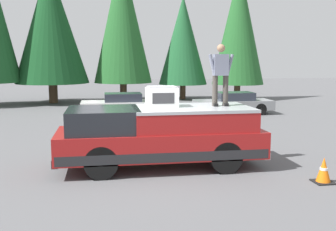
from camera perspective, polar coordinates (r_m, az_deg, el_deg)
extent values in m
plane|color=#565659|center=(10.84, -3.52, -7.67)|extent=(90.00, 90.00, 0.00)
cube|color=maroon|center=(10.88, -1.14, -3.80)|extent=(2.00, 5.50, 0.70)
cube|color=#232326|center=(10.92, -1.13, -4.79)|extent=(2.01, 5.39, 0.24)
cube|color=black|center=(10.66, -9.22, -0.60)|extent=(1.84, 1.87, 0.60)
cube|color=maroon|center=(10.93, 3.43, -0.51)|extent=(1.92, 3.19, 0.52)
cube|color=#A8AAAF|center=(10.89, 3.44, 1.05)|extent=(1.94, 3.19, 0.08)
cube|color=#232326|center=(10.90, -15.34, -5.53)|extent=(1.96, 0.16, 0.20)
cube|color=#B2B5BA|center=(11.62, 12.16, -4.57)|extent=(1.96, 0.16, 0.20)
cylinder|color=black|center=(10.01, -9.56, -6.62)|extent=(0.30, 0.84, 0.84)
cylinder|color=black|center=(11.67, -9.54, -4.50)|extent=(0.30, 0.84, 0.84)
cylinder|color=black|center=(10.48, 8.25, -5.92)|extent=(0.30, 0.84, 0.84)
cylinder|color=black|center=(12.07, 5.82, -4.00)|extent=(0.30, 0.84, 0.84)
cube|color=silver|center=(10.85, -0.91, 2.64)|extent=(0.64, 0.84, 0.52)
cube|color=#2D2D30|center=(10.53, -0.65, 2.47)|extent=(0.01, 0.59, 0.29)
cube|color=#99999E|center=(10.83, -0.91, 4.11)|extent=(0.58, 0.76, 0.04)
cylinder|color=#423D38|center=(11.16, 8.22, 3.54)|extent=(0.15, 0.15, 0.84)
cube|color=black|center=(11.16, 8.24, 1.57)|extent=(0.26, 0.11, 0.08)
cylinder|color=#423D38|center=(11.08, 6.73, 3.53)|extent=(0.15, 0.15, 0.84)
cube|color=black|center=(11.07, 6.76, 1.55)|extent=(0.26, 0.11, 0.08)
cube|color=gray|center=(11.08, 7.55, 7.19)|extent=(0.24, 0.40, 0.58)
sphere|color=#A37A5B|center=(11.08, 7.59, 9.52)|extent=(0.22, 0.22, 0.22)
cylinder|color=gray|center=(11.13, 8.81, 7.17)|extent=(0.09, 0.23, 0.58)
cylinder|color=gray|center=(10.99, 6.36, 7.20)|extent=(0.09, 0.23, 0.58)
cube|color=gray|center=(21.60, 9.26, 1.53)|extent=(1.64, 4.10, 0.50)
cube|color=#282D38|center=(21.58, 9.54, 2.75)|extent=(1.31, 1.89, 0.42)
cylinder|color=black|center=(20.56, 6.52, 0.75)|extent=(0.20, 0.62, 0.62)
cylinder|color=black|center=(21.94, 5.50, 1.23)|extent=(0.20, 0.62, 0.62)
cylinder|color=black|center=(21.39, 13.09, 0.88)|extent=(0.20, 0.62, 0.62)
cylinder|color=black|center=(22.72, 11.71, 1.34)|extent=(0.20, 0.62, 0.62)
cube|color=white|center=(20.89, -6.72, 1.36)|extent=(1.64, 4.10, 0.50)
cube|color=#282D38|center=(20.85, -6.46, 2.62)|extent=(1.31, 1.89, 0.42)
cylinder|color=black|center=(20.18, -10.22, 0.53)|extent=(0.20, 0.62, 0.62)
cylinder|color=black|center=(21.61, -10.16, 1.03)|extent=(0.20, 0.62, 0.62)
cylinder|color=black|center=(20.30, -3.03, 0.69)|extent=(0.20, 0.62, 0.62)
cylinder|color=black|center=(21.72, -3.44, 1.18)|extent=(0.20, 0.62, 0.62)
cube|color=black|center=(10.40, 21.28, -8.84)|extent=(0.47, 0.47, 0.03)
cone|color=orange|center=(10.32, 21.37, -7.27)|extent=(0.36, 0.36, 0.62)
cylinder|color=white|center=(10.31, 21.37, -7.10)|extent=(0.19, 0.19, 0.06)
cylinder|color=#4C3826|center=(28.81, 9.84, 3.33)|extent=(0.43, 0.43, 1.14)
cone|color=#235B28|center=(28.80, 10.07, 12.53)|extent=(3.62, 3.62, 8.10)
cylinder|color=#4C3826|center=(29.04, 2.12, 3.44)|extent=(0.42, 0.42, 1.09)
cone|color=#1E562D|center=(28.97, 2.16, 10.69)|extent=(3.46, 3.46, 6.25)
cylinder|color=#4C3826|center=(28.08, -6.39, 3.42)|extent=(0.48, 0.48, 1.28)
cone|color=#235B28|center=(28.11, -6.55, 13.64)|extent=(3.98, 3.98, 8.73)
cylinder|color=#4C3826|center=(27.62, -16.08, 3.12)|extent=(0.57, 0.57, 1.33)
cone|color=#14421E|center=(27.61, -16.46, 12.48)|extent=(4.77, 4.77, 7.70)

